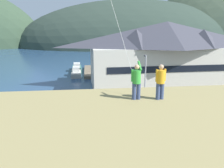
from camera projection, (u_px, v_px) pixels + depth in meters
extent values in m
plane|color=#66604C|center=(122.00, 154.00, 19.41)|extent=(600.00, 600.00, 0.00)
cube|color=slate|center=(115.00, 129.00, 24.20)|extent=(40.00, 20.00, 0.10)
cube|color=navy|center=(95.00, 59.00, 77.11)|extent=(360.00, 84.00, 0.03)
ellipsoid|color=#2D3D33|center=(133.00, 45.00, 131.28)|extent=(132.33, 68.39, 51.29)
ellipsoid|color=#42513D|center=(224.00, 44.00, 144.67)|extent=(105.68, 71.43, 77.60)
cube|color=beige|center=(165.00, 66.00, 41.74)|extent=(27.71, 10.77, 7.28)
cube|color=black|center=(176.00, 69.00, 36.87)|extent=(23.28, 0.83, 1.10)
pyramid|color=#3D3D47|center=(167.00, 34.00, 40.27)|extent=(29.38, 11.81, 4.45)
pyramid|color=#3D3D47|center=(136.00, 38.00, 37.91)|extent=(5.62, 5.62, 3.12)
pyramid|color=#3D3D47|center=(203.00, 38.00, 39.63)|extent=(5.62, 5.62, 3.12)
cube|color=#70604C|center=(91.00, 71.00, 53.48)|extent=(3.20, 13.87, 0.70)
cube|color=#23564C|center=(77.00, 69.00, 55.43)|extent=(2.56, 7.08, 0.90)
cube|color=#33665B|center=(77.00, 67.00, 55.30)|extent=(2.48, 6.87, 0.16)
cube|color=silver|center=(77.00, 65.00, 54.64)|extent=(1.66, 2.17, 1.10)
cube|color=silver|center=(104.00, 70.00, 54.75)|extent=(2.53, 6.25, 0.90)
cube|color=white|center=(104.00, 68.00, 54.61)|extent=(2.45, 6.07, 0.16)
cube|color=silver|center=(104.00, 66.00, 54.01)|extent=(1.53, 1.95, 1.10)
cube|color=#A8A399|center=(76.00, 74.00, 50.33)|extent=(2.26, 6.65, 0.90)
cube|color=#B7B2A8|center=(76.00, 71.00, 50.20)|extent=(2.19, 6.45, 0.16)
cube|color=silver|center=(76.00, 69.00, 49.56)|extent=(1.52, 2.01, 1.10)
cube|color=slate|center=(46.00, 152.00, 18.26)|extent=(4.27, 1.98, 0.80)
cube|color=#5B5B5F|center=(43.00, 144.00, 18.06)|extent=(2.17, 1.69, 0.70)
cube|color=black|center=(43.00, 144.00, 18.07)|extent=(2.21, 1.72, 0.32)
cylinder|color=black|center=(61.00, 162.00, 17.56)|extent=(0.65, 0.25, 0.64)
cylinder|color=black|center=(64.00, 150.00, 19.34)|extent=(0.65, 0.25, 0.64)
cylinder|color=black|center=(26.00, 164.00, 17.38)|extent=(0.65, 0.25, 0.64)
cylinder|color=black|center=(32.00, 151.00, 19.15)|extent=(0.65, 0.25, 0.64)
cube|color=black|center=(174.00, 113.00, 26.67)|extent=(4.22, 1.85, 0.80)
cube|color=black|center=(174.00, 107.00, 26.46)|extent=(2.12, 1.63, 0.70)
cube|color=black|center=(174.00, 107.00, 26.47)|extent=(2.16, 1.66, 0.32)
cylinder|color=black|center=(188.00, 118.00, 26.01)|extent=(0.64, 0.23, 0.64)
cylinder|color=black|center=(182.00, 112.00, 27.78)|extent=(0.64, 0.23, 0.64)
cylinder|color=black|center=(166.00, 119.00, 25.75)|extent=(0.64, 0.23, 0.64)
cylinder|color=black|center=(161.00, 113.00, 27.52)|extent=(0.64, 0.23, 0.64)
cube|color=#236633|center=(117.00, 147.00, 19.04)|extent=(4.33, 2.12, 0.80)
cube|color=#1E562B|center=(119.00, 139.00, 18.88)|extent=(2.22, 1.76, 0.70)
cube|color=black|center=(119.00, 139.00, 18.89)|extent=(2.26, 1.79, 0.32)
cylinder|color=black|center=(100.00, 147.00, 19.76)|extent=(0.66, 0.27, 0.64)
cylinder|color=black|center=(103.00, 159.00, 18.02)|extent=(0.66, 0.27, 0.64)
cylinder|color=black|center=(130.00, 144.00, 20.26)|extent=(0.66, 0.27, 0.64)
cylinder|color=black|center=(136.00, 155.00, 18.52)|extent=(0.66, 0.27, 0.64)
cube|color=#236633|center=(85.00, 116.00, 25.74)|extent=(4.21, 1.82, 0.80)
cube|color=#1E562B|center=(86.00, 110.00, 25.57)|extent=(2.11, 1.61, 0.70)
cube|color=black|center=(86.00, 110.00, 25.58)|extent=(2.15, 1.64, 0.32)
cylinder|color=black|center=(74.00, 116.00, 26.58)|extent=(0.64, 0.22, 0.64)
cylinder|color=black|center=(73.00, 123.00, 24.82)|extent=(0.64, 0.22, 0.64)
cylinder|color=black|center=(97.00, 115.00, 26.87)|extent=(0.64, 0.22, 0.64)
cylinder|color=black|center=(97.00, 122.00, 25.10)|extent=(0.64, 0.22, 0.64)
cylinder|color=#ADADB2|center=(145.00, 83.00, 29.08)|extent=(0.16, 0.16, 7.18)
cube|color=#4C4C51|center=(145.00, 56.00, 28.54)|extent=(0.24, 0.70, 0.20)
cylinder|color=#384770|center=(134.00, 91.00, 10.86)|extent=(0.20, 0.20, 0.82)
cylinder|color=#384770|center=(138.00, 91.00, 10.89)|extent=(0.20, 0.20, 0.82)
cylinder|color=green|center=(137.00, 77.00, 10.70)|extent=(0.40, 0.40, 0.64)
sphere|color=tan|center=(137.00, 67.00, 10.58)|extent=(0.24, 0.24, 0.24)
cylinder|color=green|center=(140.00, 66.00, 10.77)|extent=(0.13, 0.56, 0.43)
cylinder|color=green|center=(132.00, 76.00, 10.65)|extent=(0.11, 0.11, 0.60)
cylinder|color=#384770|center=(158.00, 91.00, 10.86)|extent=(0.20, 0.20, 0.82)
cylinder|color=#384770|center=(162.00, 91.00, 10.93)|extent=(0.20, 0.20, 0.82)
cylinder|color=gold|center=(161.00, 77.00, 10.71)|extent=(0.40, 0.40, 0.64)
sphere|color=tan|center=(161.00, 67.00, 10.59)|extent=(0.24, 0.24, 0.24)
cylinder|color=gold|center=(157.00, 76.00, 10.63)|extent=(0.11, 0.11, 0.60)
cylinder|color=gold|center=(165.00, 75.00, 10.76)|extent=(0.11, 0.11, 0.60)
cylinder|color=silver|center=(115.00, 16.00, 12.43)|extent=(1.94, 4.82, 8.17)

